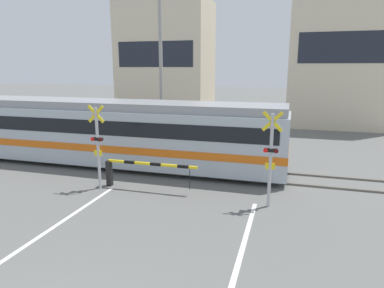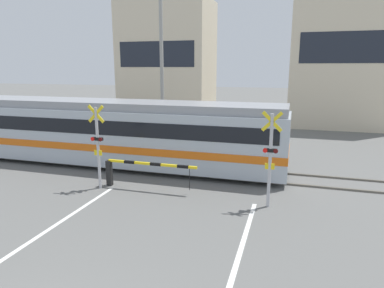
{
  "view_description": "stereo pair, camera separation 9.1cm",
  "coord_description": "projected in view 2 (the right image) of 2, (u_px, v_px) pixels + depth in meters",
  "views": [
    {
      "loc": [
        3.79,
        -2.96,
        4.65
      ],
      "look_at": [
        0.0,
        10.08,
        1.6
      ],
      "focal_mm": 32.0,
      "sensor_mm": 36.0,
      "label": 1
    },
    {
      "loc": [
        3.88,
        -2.94,
        4.65
      ],
      "look_at": [
        0.0,
        10.08,
        1.6
      ],
      "focal_mm": 32.0,
      "sensor_mm": 36.0,
      "label": 2
    }
  ],
  "objects": [
    {
      "name": "commuter_train",
      "position": [
        101.0,
        130.0,
        16.61
      ],
      "size": [
        17.67,
        2.78,
        3.11
      ],
      "color": "#ADB7C1",
      "rests_on": "ground_plane"
    },
    {
      "name": "building_left_of_street",
      "position": [
        168.0,
        61.0,
        30.92
      ],
      "size": [
        7.84,
        5.5,
        10.39
      ],
      "color": "beige",
      "rests_on": "ground_plane"
    },
    {
      "name": "crossing_barrier_near",
      "position": [
        131.0,
        169.0,
        13.35
      ],
      "size": [
        3.75,
        0.2,
        1.1
      ],
      "color": "black",
      "rests_on": "ground_plane"
    },
    {
      "name": "building_right_of_street",
      "position": [
        343.0,
        56.0,
        26.77
      ],
      "size": [
        7.95,
        5.5,
        10.98
      ],
      "color": "beige",
      "rests_on": "ground_plane"
    },
    {
      "name": "crossing_barrier_far",
      "position": [
        254.0,
        144.0,
        17.66
      ],
      "size": [
        3.75,
        0.2,
        1.1
      ],
      "color": "black",
      "rests_on": "ground_plane"
    },
    {
      "name": "rail_track_far",
      "position": [
        205.0,
        167.0,
        16.24
      ],
      "size": [
        50.0,
        0.1,
        0.08
      ],
      "color": "#5B564C",
      "rests_on": "ground_plane"
    },
    {
      "name": "crossing_signal_right",
      "position": [
        270.0,
        155.0,
        11.29
      ],
      "size": [
        0.68,
        0.15,
        3.28
      ],
      "color": "#B2B2B7",
      "rests_on": "ground_plane"
    },
    {
      "name": "rail_track_near",
      "position": [
        196.0,
        176.0,
        14.9
      ],
      "size": [
        50.0,
        0.1,
        0.08
      ],
      "color": "#5B564C",
      "rests_on": "ground_plane"
    },
    {
      "name": "crossing_signal_left",
      "position": [
        98.0,
        143.0,
        13.09
      ],
      "size": [
        0.68,
        0.15,
        3.28
      ],
      "color": "#B2B2B7",
      "rests_on": "ground_plane"
    },
    {
      "name": "utility_pole_streetside",
      "position": [
        162.0,
        72.0,
        20.9
      ],
      "size": [
        0.22,
        0.22,
        8.69
      ],
      "color": "gray",
      "rests_on": "ground_plane"
    }
  ]
}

